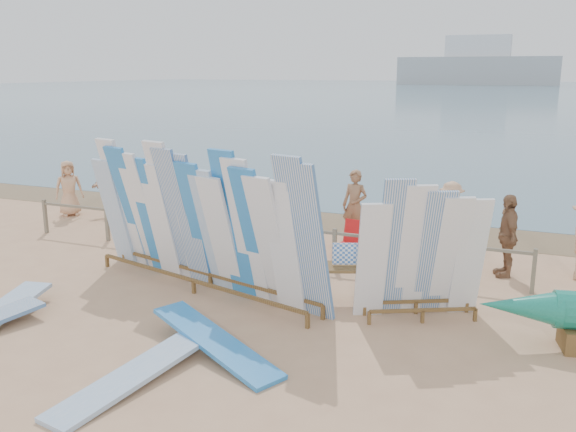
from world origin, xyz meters
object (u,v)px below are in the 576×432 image
at_px(beachgoer_0, 69,188).
at_px(beachgoer_7, 355,206).
at_px(beachgoer_3, 240,195).
at_px(beachgoer_11, 116,186).
at_px(beachgoer_9, 451,214).
at_px(beachgoer_2, 168,206).
at_px(side_surfboard_rack, 421,256).
at_px(beachgoer_5, 297,199).
at_px(vendor_table, 344,283).
at_px(beachgoer_extra_1, 133,185).
at_px(main_surfboard_rack, 201,226).
at_px(flat_board_d, 216,353).
at_px(flat_board_b, 134,383).
at_px(stroller, 302,239).
at_px(beach_chair_left, 291,242).
at_px(beachgoer_10, 507,236).
at_px(beach_chair_right, 351,247).
at_px(beachgoer_8, 442,238).
at_px(beachgoer_4, 286,213).

bearing_deg(beachgoer_0, beachgoer_7, -44.72).
bearing_deg(beachgoer_3, beachgoer_11, -123.27).
relative_size(beachgoer_9, beachgoer_2, 0.98).
bearing_deg(side_surfboard_rack, beachgoer_5, 103.22).
xyz_separation_m(beachgoer_7, beachgoer_2, (-4.51, -1.49, -0.08)).
distance_m(vendor_table, beachgoer_5, 5.68).
bearing_deg(beachgoer_0, beachgoer_5, -37.65).
bearing_deg(vendor_table, beachgoer_extra_1, 128.33).
height_order(main_surfboard_rack, flat_board_d, main_surfboard_rack).
height_order(flat_board_b, stroller, stroller).
height_order(flat_board_d, beach_chair_left, beach_chair_left).
bearing_deg(beach_chair_left, beachgoer_9, 60.71).
distance_m(main_surfboard_rack, beachgoer_11, 7.68).
bearing_deg(beachgoer_10, beach_chair_left, -103.32).
height_order(flat_board_d, beach_chair_right, beach_chair_right).
bearing_deg(beach_chair_left, stroller, 33.83).
relative_size(beachgoer_2, beachgoer_0, 1.01).
bearing_deg(beachgoer_3, side_surfboard_rack, 20.56).
distance_m(main_surfboard_rack, beachgoer_9, 6.43).
relative_size(beachgoer_9, beachgoer_11, 1.00).
xyz_separation_m(beach_chair_right, beachgoer_extra_1, (-7.48, 2.08, 0.58)).
bearing_deg(stroller, main_surfboard_rack, -83.93).
xyz_separation_m(beachgoer_9, beachgoer_7, (-2.30, -0.39, 0.10)).
bearing_deg(beachgoer_3, beach_chair_left, 19.52).
distance_m(beachgoer_extra_1, beachgoer_7, 7.17).
xyz_separation_m(flat_board_b, beachgoer_0, (-7.78, 7.62, 0.82)).
distance_m(main_surfboard_rack, beachgoer_5, 5.36).
height_order(stroller, beachgoer_5, beachgoer_5).
bearing_deg(beach_chair_left, flat_board_d, -51.20).
relative_size(main_surfboard_rack, beachgoer_10, 3.30).
distance_m(beachgoer_11, beachgoer_2, 3.58).
bearing_deg(side_surfboard_rack, beachgoer_10, 40.58).
relative_size(main_surfboard_rack, beachgoer_8, 3.75).
xyz_separation_m(side_surfboard_rack, beachgoer_7, (-2.43, 4.39, -0.23)).
xyz_separation_m(flat_board_b, beachgoer_8, (3.20, 6.37, 0.77)).
xyz_separation_m(flat_board_b, beach_chair_left, (-0.27, 6.47, 0.27)).
bearing_deg(flat_board_b, beachgoer_extra_1, 136.48).
height_order(beach_chair_left, beachgoer_5, beachgoer_5).
distance_m(flat_board_b, stroller, 6.50).
bearing_deg(beachgoer_11, side_surfboard_rack, -78.79).
height_order(stroller, beachgoer_4, beachgoer_4).
height_order(beachgoer_5, beachgoer_3, beachgoer_3).
height_order(flat_board_d, beachgoer_8, beachgoer_8).
height_order(side_surfboard_rack, beachgoer_4, side_surfboard_rack).
bearing_deg(stroller, beachgoer_8, 21.96).
height_order(stroller, beachgoer_8, beachgoer_8).
bearing_deg(beachgoer_7, beach_chair_left, -112.08).
xyz_separation_m(main_surfboard_rack, beach_chair_right, (2.09, 3.16, -1.06)).
bearing_deg(vendor_table, beachgoer_9, 53.08).
relative_size(vendor_table, beachgoer_11, 0.71).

